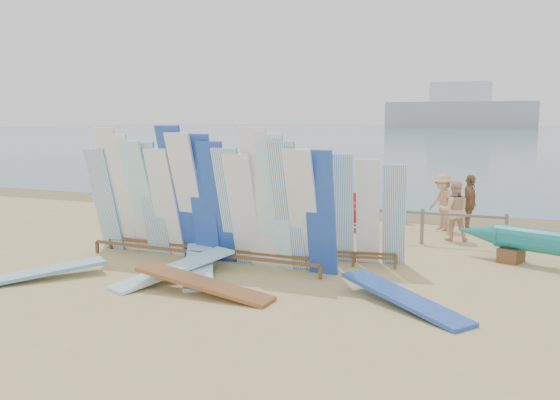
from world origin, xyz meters
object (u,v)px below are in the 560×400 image
at_px(beach_chair_right, 309,221).
at_px(beachgoer_9, 442,202).
at_px(side_surfboard_rack, 356,215).
at_px(beachgoer_2, 242,191).
at_px(beachgoer_extra_1, 154,183).
at_px(stroller, 357,216).
at_px(flat_board_e, 35,280).
at_px(beachgoer_5, 289,189).
at_px(flat_board_c, 204,295).
at_px(beachgoer_8, 454,211).
at_px(flat_board_a, 199,273).
at_px(flat_board_d, 404,307).
at_px(beachgoer_7, 396,193).
at_px(main_surfboard_rack, 203,202).
at_px(beachgoer_3, 255,190).
at_px(beach_chair_left, 304,218).
at_px(beachgoer_1, 252,187).
at_px(beachgoer_10, 470,203).
at_px(beachgoer_6, 295,198).
at_px(flat_board_b, 174,279).
at_px(vendor_table, 335,237).
at_px(beachgoer_4, 313,193).

height_order(beach_chair_right, beachgoer_9, beachgoer_9).
relative_size(side_surfboard_rack, beachgoer_2, 1.31).
bearing_deg(beachgoer_extra_1, stroller, -73.73).
bearing_deg(flat_board_e, beach_chair_right, 103.77).
bearing_deg(beachgoer_5, flat_board_c, 32.33).
xyz_separation_m(beachgoer_extra_1, beachgoer_8, (10.43, -1.71, -0.11)).
bearing_deg(flat_board_a, flat_board_d, -36.88).
height_order(flat_board_d, beachgoer_7, beachgoer_7).
height_order(main_surfboard_rack, flat_board_c, main_surfboard_rack).
height_order(beach_chair_right, beachgoer_3, beachgoer_3).
bearing_deg(stroller, beachgoer_5, 134.29).
bearing_deg(beachgoer_2, beachgoer_5, 27.49).
distance_m(beach_chair_left, beachgoer_extra_1, 6.29).
height_order(flat_board_d, beachgoer_1, beachgoer_1).
distance_m(beachgoer_10, beachgoer_3, 6.99).
xyz_separation_m(beachgoer_2, beachgoer_5, (1.22, 0.95, -0.01)).
relative_size(beachgoer_10, beachgoer_6, 0.89).
distance_m(stroller, beachgoer_3, 4.27).
distance_m(flat_board_a, flat_board_b, 0.61).
relative_size(flat_board_b, beachgoer_1, 1.59).
bearing_deg(side_surfboard_rack, beachgoer_6, 119.28).
bearing_deg(flat_board_a, main_surfboard_rack, 84.88).
height_order(main_surfboard_rack, beachgoer_9, main_surfboard_rack).
xyz_separation_m(beachgoer_extra_1, beachgoer_7, (8.45, 0.67, -0.03)).
bearing_deg(beachgoer_7, beachgoer_2, -124.03).
relative_size(flat_board_c, beach_chair_right, 3.46).
distance_m(beachgoer_extra_1, beachgoer_8, 10.57).
bearing_deg(beachgoer_10, flat_board_c, 144.34).
xyz_separation_m(vendor_table, flat_board_b, (-2.28, -3.43, -0.38)).
bearing_deg(beachgoer_8, beach_chair_right, -14.31).
xyz_separation_m(flat_board_e, beachgoer_6, (2.88, 6.95, 0.92)).
xyz_separation_m(beach_chair_right, beachgoer_7, (2.10, 2.19, 0.64)).
bearing_deg(flat_board_e, vendor_table, 80.82).
bearing_deg(beachgoer_7, main_surfboard_rack, -77.43).
relative_size(beach_chair_right, beachgoer_5, 0.42).
xyz_separation_m(beachgoer_10, beachgoer_7, (-2.26, 1.04, 0.05)).
distance_m(vendor_table, beachgoer_9, 4.43).
bearing_deg(beach_chair_right, stroller, 7.10).
bearing_deg(stroller, vendor_table, -106.56).
distance_m(flat_board_c, beachgoer_6, 6.65).
relative_size(vendor_table, beach_chair_right, 1.45).
bearing_deg(beach_chair_left, flat_board_a, -98.36).
height_order(flat_board_b, stroller, stroller).
distance_m(side_surfboard_rack, stroller, 4.17).
bearing_deg(stroller, flat_board_a, -128.15).
distance_m(stroller, beachgoer_4, 2.19).
bearing_deg(beachgoer_8, beachgoer_10, -113.88).
height_order(flat_board_a, flat_board_b, flat_board_b).
xyz_separation_m(beach_chair_right, beachgoer_extra_1, (-6.36, 1.52, 0.67)).
bearing_deg(beachgoer_9, beachgoer_extra_1, -134.92).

